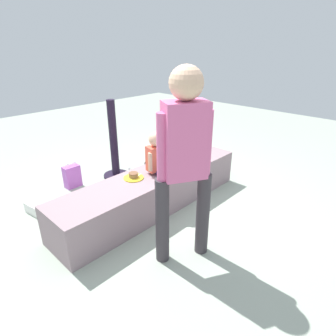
{
  "coord_description": "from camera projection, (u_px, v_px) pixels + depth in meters",
  "views": [
    {
      "loc": [
        -1.98,
        -2.12,
        1.79
      ],
      "look_at": [
        -0.17,
        -0.4,
        0.68
      ],
      "focal_mm": 30.26,
      "sensor_mm": 36.0,
      "label": 1
    }
  ],
  "objects": [
    {
      "name": "railing_post",
      "position": [
        114.0,
        150.0,
        3.96
      ],
      "size": [
        0.36,
        0.36,
        1.11
      ],
      "color": "black",
      "rests_on": "ground_plane"
    },
    {
      "name": "child_seated",
      "position": [
        158.0,
        156.0,
        3.13
      ],
      "size": [
        0.28,
        0.33,
        0.48
      ],
      "color": "#14174D",
      "rests_on": "concrete_ledge"
    },
    {
      "name": "ground_plane",
      "position": [
        154.0,
        206.0,
        3.38
      ],
      "size": [
        12.0,
        12.0,
        0.0
      ],
      "primitive_type": "plane",
      "color": "#97A394"
    },
    {
      "name": "gift_bag",
      "position": [
        72.0,
        176.0,
        3.79
      ],
      "size": [
        0.21,
        0.12,
        0.34
      ],
      "color": "#B259BF",
      "rests_on": "ground_plane"
    },
    {
      "name": "cake_box_white",
      "position": [
        42.0,
        206.0,
        3.28
      ],
      "size": [
        0.32,
        0.32,
        0.12
      ],
      "primitive_type": "cube",
      "rotation": [
        0.0,
        0.0,
        0.15
      ],
      "color": "white",
      "rests_on": "ground_plane"
    },
    {
      "name": "adult_standing",
      "position": [
        185.0,
        153.0,
        2.21
      ],
      "size": [
        0.44,
        0.34,
        1.66
      ],
      "color": "#352F35",
      "rests_on": "ground_plane"
    },
    {
      "name": "cake_plate",
      "position": [
        134.0,
        176.0,
        3.09
      ],
      "size": [
        0.22,
        0.22,
        0.07
      ],
      "color": "yellow",
      "rests_on": "concrete_ledge"
    },
    {
      "name": "party_cup_red",
      "position": [
        163.0,
        161.0,
        4.55
      ],
      "size": [
        0.09,
        0.09,
        0.11
      ],
      "primitive_type": "cylinder",
      "color": "red",
      "rests_on": "ground_plane"
    },
    {
      "name": "water_bottle_near_gift",
      "position": [
        130.0,
        177.0,
        3.88
      ],
      "size": [
        0.06,
        0.06,
        0.23
      ],
      "color": "silver",
      "rests_on": "ground_plane"
    },
    {
      "name": "concrete_ledge",
      "position": [
        153.0,
        191.0,
        3.29
      ],
      "size": [
        2.45,
        0.55,
        0.43
      ],
      "primitive_type": "cube",
      "color": "gray",
      "rests_on": "ground_plane"
    },
    {
      "name": "handbag_black_leather",
      "position": [
        150.0,
        172.0,
        3.97
      ],
      "size": [
        0.3,
        0.11,
        0.35
      ],
      "color": "black",
      "rests_on": "ground_plane"
    }
  ]
}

